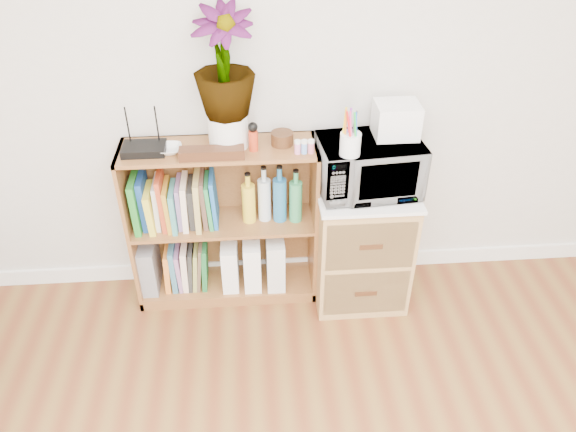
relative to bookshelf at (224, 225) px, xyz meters
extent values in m
cube|color=white|center=(0.35, 0.14, -0.42)|extent=(4.00, 0.02, 0.10)
cube|color=brown|center=(0.00, 0.00, 0.00)|extent=(1.00, 0.30, 0.95)
cube|color=#9E7542|center=(0.75, -0.08, -0.12)|extent=(0.50, 0.45, 0.70)
imported|color=silver|center=(0.75, -0.08, 0.38)|extent=(0.53, 0.38, 0.28)
cylinder|color=white|center=(0.62, -0.20, 0.58)|extent=(0.10, 0.10, 0.11)
cube|color=white|center=(0.88, -0.03, 0.61)|extent=(0.21, 0.18, 0.17)
cube|color=black|center=(-0.36, -0.02, 0.49)|extent=(0.21, 0.14, 0.04)
imported|color=white|center=(-0.24, -0.03, 0.49)|extent=(0.13, 0.13, 0.03)
cylinder|color=white|center=(0.06, 0.02, 0.56)|extent=(0.19, 0.19, 0.17)
imported|color=#36692A|center=(0.06, 0.02, 0.90)|extent=(0.29, 0.29, 0.52)
cube|color=#36200E|center=(-0.02, -0.10, 0.50)|extent=(0.31, 0.08, 0.05)
cylinder|color=#B73216|center=(0.18, -0.04, 0.53)|extent=(0.05, 0.05, 0.10)
cylinder|color=#3D2410|center=(0.32, 0.01, 0.51)|extent=(0.11, 0.11, 0.07)
cube|color=pink|center=(0.42, -0.09, 0.50)|extent=(0.11, 0.04, 0.05)
cube|color=slate|center=(-0.44, 0.00, -0.26)|extent=(0.09, 0.24, 0.30)
cube|color=white|center=(0.02, -0.01, -0.26)|extent=(0.09, 0.23, 0.28)
cube|color=white|center=(0.14, -0.01, -0.25)|extent=(0.10, 0.24, 0.30)
cube|color=silver|center=(0.28, -0.01, -0.25)|extent=(0.10, 0.25, 0.32)
cube|color=#217D26|center=(-0.44, 0.00, 0.17)|extent=(0.04, 0.20, 0.30)
cube|color=navy|center=(-0.41, 0.00, 0.17)|extent=(0.04, 0.20, 0.29)
cube|color=yellow|center=(-0.37, 0.00, 0.14)|extent=(0.04, 0.20, 0.23)
cube|color=silver|center=(-0.34, 0.00, 0.15)|extent=(0.03, 0.20, 0.26)
cube|color=#B33D1E|center=(-0.31, 0.00, 0.18)|extent=(0.03, 0.20, 0.31)
cube|color=#BA8520|center=(-0.28, 0.00, 0.15)|extent=(0.03, 0.20, 0.25)
cube|color=teal|center=(-0.25, 0.00, 0.14)|extent=(0.03, 0.20, 0.24)
cube|color=#8D6AA0|center=(-0.22, 0.00, 0.15)|extent=(0.02, 0.20, 0.25)
cube|color=beige|center=(-0.19, 0.00, 0.16)|extent=(0.04, 0.20, 0.27)
cube|color=#2B2B2B|center=(-0.16, 0.00, 0.14)|extent=(0.03, 0.20, 0.24)
cube|color=tan|center=(-0.13, 0.00, 0.17)|extent=(0.03, 0.20, 0.29)
cube|color=brown|center=(-0.09, 0.00, 0.17)|extent=(0.03, 0.20, 0.28)
cube|color=#228143|center=(-0.07, 0.00, 0.16)|extent=(0.03, 0.20, 0.26)
cube|color=#1A57A1|center=(-0.04, 0.00, 0.17)|extent=(0.03, 0.20, 0.28)
cylinder|color=yellow|center=(0.14, 0.00, 0.17)|extent=(0.07, 0.07, 0.29)
cylinder|color=silver|center=(0.22, 0.00, 0.18)|extent=(0.07, 0.07, 0.31)
cylinder|color=#216A9E|center=(0.31, 0.00, 0.19)|extent=(0.07, 0.07, 0.32)
cylinder|color=#348F57|center=(0.39, 0.00, 0.18)|extent=(0.07, 0.07, 0.30)
cylinder|color=yellow|center=(0.47, 0.00, 0.18)|extent=(0.07, 0.07, 0.30)
cylinder|color=#ACB7C0|center=(0.55, 0.00, 0.18)|extent=(0.07, 0.07, 0.31)
cube|color=orange|center=(-0.33, 0.00, -0.28)|extent=(0.04, 0.19, 0.25)
cube|color=teal|center=(-0.30, 0.00, -0.27)|extent=(0.03, 0.19, 0.28)
cube|color=#906091|center=(-0.27, 0.00, -0.28)|extent=(0.03, 0.19, 0.25)
cube|color=beige|center=(-0.24, 0.00, -0.27)|extent=(0.04, 0.19, 0.27)
cube|color=#2A2A2A|center=(-0.21, 0.00, -0.27)|extent=(0.04, 0.19, 0.27)
cube|color=#989E49|center=(-0.18, 0.00, -0.28)|extent=(0.05, 0.19, 0.26)
cube|color=brown|center=(-0.15, 0.00, -0.26)|extent=(0.05, 0.19, 0.29)
cube|color=#1B652F|center=(-0.13, 0.00, -0.26)|extent=(0.04, 0.19, 0.28)
camera|label=1|loc=(0.16, -2.49, 1.81)|focal=35.00mm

